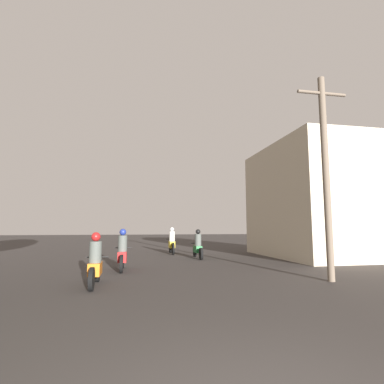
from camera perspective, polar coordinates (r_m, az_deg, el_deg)
name	(u,v)px	position (r m, az deg, el deg)	size (l,w,h in m)	color
motorcycle_orange	(95,264)	(8.53, -17.96, -12.89)	(0.60, 1.83, 1.41)	black
motorcycle_red	(122,254)	(11.25, -13.12, -11.35)	(0.60, 1.88, 1.48)	black
motorcycle_green	(198,246)	(15.11, 1.12, -10.33)	(0.60, 2.04, 1.43)	black
motorcycle_yellow	(172,243)	(17.75, -3.87, -9.66)	(0.60, 2.00, 1.53)	black
building_right_near	(307,201)	(17.08, 21.06, -1.60)	(4.12, 7.13, 5.85)	beige
utility_pole_near	(326,170)	(9.77, 24.12, 3.77)	(1.60, 0.20, 6.12)	#6B5B4C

